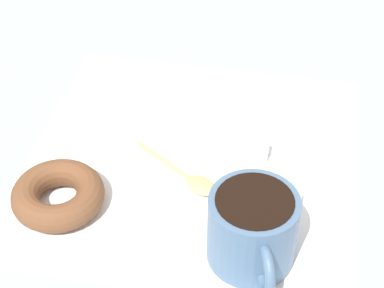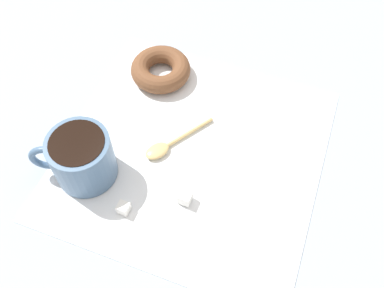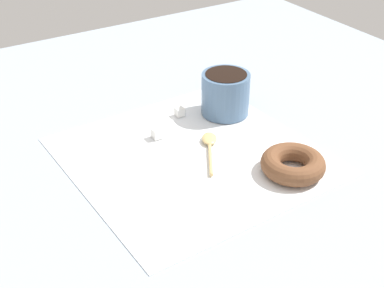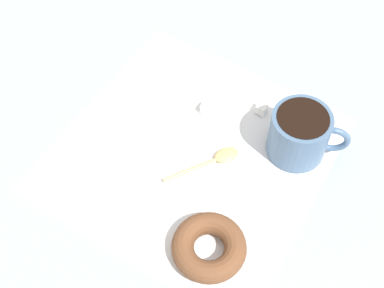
% 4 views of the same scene
% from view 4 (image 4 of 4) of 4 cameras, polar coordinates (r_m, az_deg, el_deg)
% --- Properties ---
extents(ground_plane, '(1.20, 1.20, 0.02)m').
position_cam_4_polar(ground_plane, '(0.76, 1.52, -2.82)').
color(ground_plane, '#99A8B7').
extents(napkin, '(0.37, 0.37, 0.00)m').
position_cam_4_polar(napkin, '(0.76, 0.00, -0.92)').
color(napkin, white).
rests_on(napkin, ground_plane).
extents(coffee_cup, '(0.11, 0.08, 0.07)m').
position_cam_4_polar(coffee_cup, '(0.75, 11.48, 1.09)').
color(coffee_cup, slate).
rests_on(coffee_cup, napkin).
extents(donut, '(0.09, 0.09, 0.03)m').
position_cam_4_polar(donut, '(0.67, 1.82, -10.94)').
color(donut, brown).
rests_on(donut, napkin).
extents(spoon, '(0.07, 0.11, 0.01)m').
position_cam_4_polar(spoon, '(0.75, 2.74, -1.56)').
color(spoon, '#D8B772').
rests_on(spoon, napkin).
extents(sugar_cube, '(0.02, 0.02, 0.02)m').
position_cam_4_polar(sugar_cube, '(0.80, 1.67, 3.82)').
color(sugar_cube, white).
rests_on(sugar_cube, napkin).
extents(sugar_cube_extra, '(0.01, 0.01, 0.01)m').
position_cam_4_polar(sugar_cube_extra, '(0.80, 7.45, 3.71)').
color(sugar_cube_extra, white).
rests_on(sugar_cube_extra, napkin).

